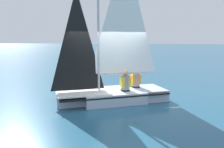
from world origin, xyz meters
The scene contains 4 objects.
ground_plane centered at (0.00, 0.00, 0.00)m, with size 260.00×260.00×0.00m, color #235675.
sailboat_main centered at (-0.01, -0.01, 0.74)m, with size 4.10×3.40×5.42m.
sailor_helm centered at (-0.49, -0.03, 0.62)m, with size 0.43×0.41×1.16m.
sailor_crew centered at (-0.74, -0.74, 0.62)m, with size 0.43×0.41×1.16m.
Camera 1 is at (-2.12, 7.47, 2.20)m, focal length 35.00 mm.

